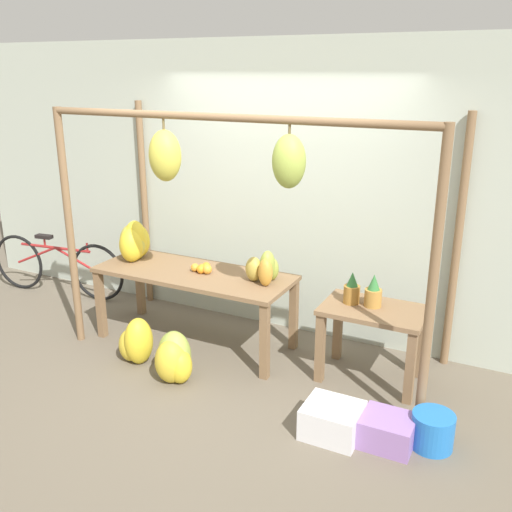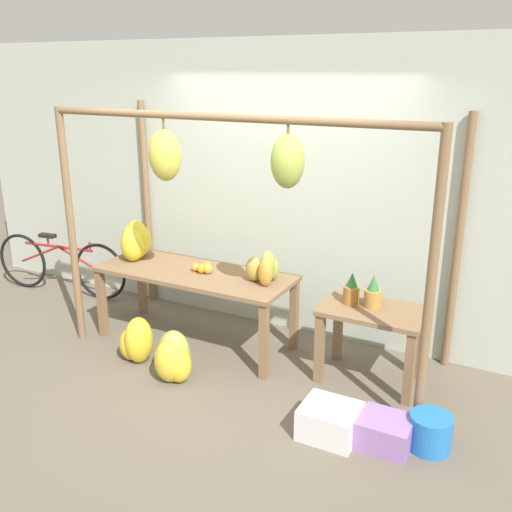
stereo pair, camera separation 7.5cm
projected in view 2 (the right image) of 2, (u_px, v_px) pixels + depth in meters
The scene contains 15 objects.
ground_plane at pixel (217, 384), 4.78m from camera, with size 20.00×20.00×0.00m, color #665B4C.
shop_wall_back at pixel (286, 191), 5.47m from camera, with size 8.00×0.08×2.80m.
stall_awning at pixel (235, 190), 4.60m from camera, with size 3.33×1.27×2.21m.
display_table_main at pixel (195, 280), 5.34m from camera, with size 1.88×0.72×0.72m.
display_table_side at pixel (372, 325), 4.70m from camera, with size 0.85×0.55×0.65m.
banana_pile_on_table at pixel (136, 241), 5.61m from camera, with size 0.39×0.44×0.39m.
orange_pile at pixel (204, 268), 5.28m from camera, with size 0.22×0.17×0.09m.
pineapple_cluster at pixel (363, 292), 4.69m from camera, with size 0.32×0.15×0.28m.
banana_pile_ground_left at pixel (136, 342), 5.11m from camera, with size 0.41×0.32×0.43m.
banana_pile_ground_right at pixel (174, 359), 4.81m from camera, with size 0.42×0.43×0.43m.
fruit_crate_white at pixel (330, 421), 4.08m from camera, with size 0.40×0.36×0.24m.
blue_bucket at pixel (430, 432), 3.94m from camera, with size 0.30×0.30×0.26m.
parked_bicycle at pixel (60, 265), 6.63m from camera, with size 1.75×0.26×0.71m.
papaya_pile at pixel (264, 269), 5.01m from camera, with size 0.34×0.33×0.29m.
fruit_crate_purple at pixel (385, 432), 3.98m from camera, with size 0.36×0.32×0.21m.
Camera 2 is at (2.25, -3.57, 2.52)m, focal length 40.00 mm.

